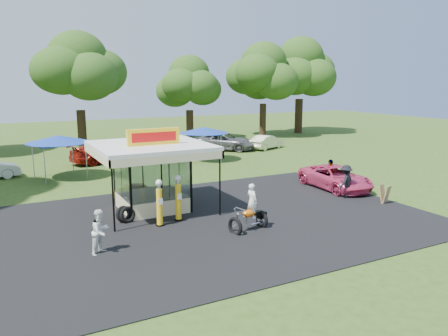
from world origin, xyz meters
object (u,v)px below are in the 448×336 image
at_px(bg_car_c, 149,148).
at_px(tent_west, 58,139).
at_px(spectator_east_b, 330,174).
at_px(bg_car_d, 224,142).
at_px(spectator_west, 101,232).
at_px(bg_car_b, 105,152).
at_px(kiosk_car, 140,191).
at_px(tent_east, 204,130).
at_px(bg_car_e, 267,142).
at_px(gas_pump_left, 159,204).
at_px(gas_pump_right, 178,199).
at_px(motorcycle, 251,212).
at_px(pink_sedan, 335,178).
at_px(gas_station_kiosk, 152,175).
at_px(spectator_east_a, 346,182).
at_px(a_frame_sign, 385,194).

distance_m(bg_car_c, tent_west, 9.72).
height_order(spectator_east_b, bg_car_d, spectator_east_b).
height_order(spectator_west, bg_car_b, spectator_west).
height_order(kiosk_car, spectator_east_b, spectator_east_b).
relative_size(tent_west, tent_east, 1.05).
bearing_deg(bg_car_b, bg_car_e, -106.88).
bearing_deg(bg_car_d, kiosk_car, 177.76).
bearing_deg(gas_pump_left, gas_pump_right, 18.45).
bearing_deg(kiosk_car, tent_west, 22.03).
distance_m(bg_car_c, bg_car_e, 11.53).
bearing_deg(motorcycle, gas_pump_right, 118.88).
relative_size(pink_sedan, bg_car_c, 1.08).
height_order(pink_sedan, tent_west, tent_west).
bearing_deg(bg_car_d, bg_car_b, 136.25).
height_order(gas_pump_right, spectator_east_b, gas_pump_right).
xyz_separation_m(gas_station_kiosk, spectator_east_a, (10.24, -2.85, -0.84)).
bearing_deg(bg_car_b, bg_car_d, -100.89).
bearing_deg(spectator_east_b, bg_car_b, -81.40).
relative_size(kiosk_car, spectator_west, 1.63).
xyz_separation_m(gas_station_kiosk, pink_sedan, (11.18, -0.96, -1.08)).
bearing_deg(gas_pump_left, tent_west, 101.59).
xyz_separation_m(kiosk_car, tent_west, (-3.13, 7.74, 2.14)).
bearing_deg(spectator_east_a, bg_car_d, -119.14).
bearing_deg(motorcycle, spectator_west, 164.71).
bearing_deg(kiosk_car, gas_pump_right, -173.82).
bearing_deg(bg_car_b, gas_pump_left, 158.57).
height_order(gas_pump_left, bg_car_e, gas_pump_left).
height_order(motorcycle, pink_sedan, motorcycle).
bearing_deg(bg_car_c, spectator_east_b, -157.63).
height_order(bg_car_b, bg_car_c, bg_car_b).
xyz_separation_m(gas_station_kiosk, gas_pump_right, (0.49, -2.33, -0.73)).
distance_m(gas_pump_left, a_frame_sign, 12.04).
height_order(gas_pump_right, kiosk_car, gas_pump_right).
distance_m(kiosk_car, tent_west, 8.62).
relative_size(motorcycle, bg_car_e, 0.53).
xyz_separation_m(motorcycle, bg_car_e, (13.46, 19.40, -0.17)).
bearing_deg(gas_pump_left, bg_car_b, 85.40).
bearing_deg(motorcycle, tent_east, 59.49).
bearing_deg(bg_car_e, kiosk_car, 103.59).
bearing_deg(spectator_east_a, gas_station_kiosk, -38.27).
bearing_deg(gas_pump_right, spectator_west, -150.27).
xyz_separation_m(bg_car_c, tent_west, (-7.90, -5.35, 1.82)).
distance_m(pink_sedan, bg_car_b, 18.55).
xyz_separation_m(spectator_east_b, bg_car_c, (-6.36, 15.87, -0.09)).
xyz_separation_m(gas_station_kiosk, spectator_west, (-3.56, -4.64, -0.92)).
bearing_deg(tent_east, spectator_west, -126.27).
xyz_separation_m(gas_station_kiosk, gas_pump_left, (-0.54, -2.68, -0.75)).
bearing_deg(gas_pump_left, bg_car_c, 73.54).
xyz_separation_m(gas_pump_left, gas_pump_right, (1.03, 0.35, 0.02)).
bearing_deg(gas_pump_left, kiosk_car, 83.65).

